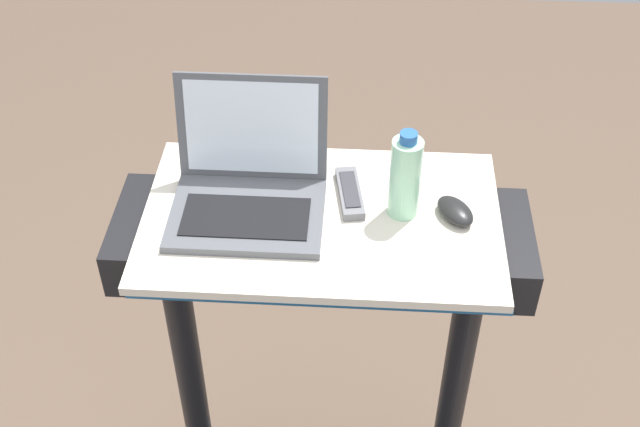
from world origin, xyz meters
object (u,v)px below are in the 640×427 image
(water_bottle, at_px, (405,177))
(tv_remote, at_px, (350,193))
(laptop, at_px, (249,186))
(computer_mouse, at_px, (455,211))

(water_bottle, relative_size, tv_remote, 1.24)
(laptop, relative_size, water_bottle, 1.57)
(water_bottle, bearing_deg, computer_mouse, -5.76)
(water_bottle, xyz_separation_m, tv_remote, (-0.11, 0.04, -0.08))
(laptop, distance_m, computer_mouse, 0.44)
(laptop, height_order, water_bottle, laptop)
(tv_remote, bearing_deg, water_bottle, -20.05)
(computer_mouse, bearing_deg, laptop, 146.84)
(computer_mouse, distance_m, water_bottle, 0.13)
(laptop, height_order, computer_mouse, laptop)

